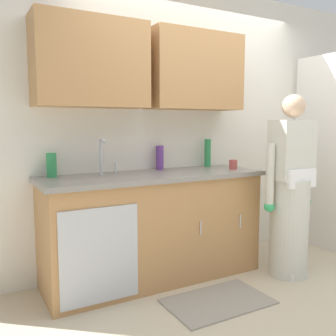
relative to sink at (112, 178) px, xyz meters
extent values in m
plane|color=beige|center=(0.93, -0.71, -0.93)|extent=(9.00, 9.00, 0.00)
cube|color=silver|center=(0.93, 0.34, 0.42)|extent=(4.80, 0.10, 2.70)
cube|color=#B27F4C|center=(-0.11, 0.12, 0.92)|extent=(0.91, 0.34, 0.70)
cube|color=#B27F4C|center=(0.88, 0.12, 0.92)|extent=(0.91, 0.34, 0.70)
cube|color=silver|center=(2.38, -0.31, 0.12)|extent=(0.04, 1.10, 2.10)
cube|color=#B27F4C|center=(0.38, -0.01, -0.48)|extent=(1.90, 0.60, 0.90)
cube|color=#B7BABF|center=(-0.22, -0.31, -0.52)|extent=(0.60, 0.01, 0.72)
cylinder|color=silver|center=(0.67, -0.32, -0.43)|extent=(0.01, 0.01, 0.12)
cylinder|color=silver|center=(1.09, -0.32, -0.43)|extent=(0.01, 0.01, 0.12)
cube|color=gray|center=(0.38, -0.01, -0.01)|extent=(1.96, 0.66, 0.04)
cube|color=#B7BABF|center=(0.00, -0.01, -0.01)|extent=(0.50, 0.36, 0.03)
cylinder|color=#B7BABF|center=(-0.04, 0.14, 0.16)|extent=(0.02, 0.02, 0.30)
sphere|color=#B7BABF|center=(-0.04, 0.08, 0.30)|extent=(0.04, 0.04, 0.04)
cylinder|color=#B7BABF|center=(0.09, 0.14, 0.06)|extent=(0.02, 0.02, 0.10)
cube|color=white|center=(1.48, -0.55, -0.90)|extent=(0.20, 0.26, 0.06)
cylinder|color=beige|center=(1.48, -0.53, -0.49)|extent=(0.34, 0.34, 0.88)
cube|color=beige|center=(1.48, -0.53, 0.21)|extent=(0.38, 0.22, 0.52)
sphere|color=tan|center=(1.48, -0.53, 0.59)|extent=(0.20, 0.20, 0.20)
cube|color=white|center=(1.48, -0.65, -0.03)|extent=(0.32, 0.04, 0.16)
cylinder|color=beige|center=(1.25, -0.51, 0.00)|extent=(0.07, 0.07, 0.55)
sphere|color=#33B266|center=(1.25, -0.51, -0.28)|extent=(0.09, 0.09, 0.09)
cylinder|color=beige|center=(1.71, -0.51, 0.00)|extent=(0.07, 0.07, 0.55)
sphere|color=#33B266|center=(1.71, -0.51, -0.28)|extent=(0.09, 0.09, 0.09)
cube|color=gray|center=(0.60, -0.66, -0.92)|extent=(0.80, 0.50, 0.01)
cylinder|color=#2D8C4C|center=(1.09, 0.20, 0.15)|extent=(0.06, 0.06, 0.28)
cylinder|color=#2D8C4C|center=(-0.44, 0.19, 0.11)|extent=(0.08, 0.08, 0.20)
cylinder|color=#66388C|center=(0.56, 0.21, 0.13)|extent=(0.07, 0.07, 0.22)
cylinder|color=#B24C47|center=(1.17, -0.10, 0.06)|extent=(0.08, 0.08, 0.09)
camera|label=1|loc=(-1.07, -2.87, 0.44)|focal=40.11mm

